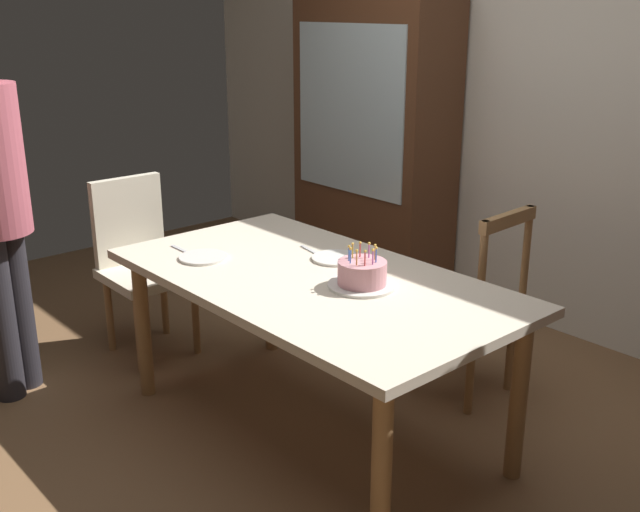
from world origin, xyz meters
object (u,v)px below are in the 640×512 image
Objects in this scene: plate_near_celebrant at (204,257)px; plate_far_side at (336,258)px; chair_upholstered at (140,256)px; dining_table at (312,294)px; chair_spindle_back at (470,305)px; birthday_cake at (362,275)px; china_cabinet at (373,145)px.

plate_far_side is (0.40, 0.44, 0.00)m from plate_near_celebrant.
dining_table is at bearing 5.48° from chair_upholstered.
chair_upholstered is at bearing -174.52° from dining_table.
plate_near_celebrant is at bearing -124.84° from chair_spindle_back.
dining_table is at bearing 24.00° from plate_near_celebrant.
birthday_cake reaches higher than plate_far_side.
plate_far_side is (-0.32, 0.15, -0.04)m from birthday_cake.
birthday_cake is at bearing 7.16° from chair_upholstered.
china_cabinet is at bearing 86.71° from chair_upholstered.
chair_upholstered is at bearing -164.00° from plate_far_side.
dining_table is at bearing -163.78° from birthday_cake.
chair_upholstered is at bearing 173.06° from plate_near_celebrant.
plate_near_celebrant is 0.23× the size of chair_upholstered.
chair_spindle_back is at bearing 74.60° from dining_table.
china_cabinet is at bearing 129.45° from plate_far_side.
chair_upholstered is (-1.52, -0.19, -0.26)m from birthday_cake.
chair_upholstered reaches higher than plate_far_side.
chair_spindle_back is at bearing 31.72° from chair_upholstered.
dining_table is at bearing -105.40° from chair_spindle_back.
plate_far_side is at bearing -117.93° from chair_spindle_back.
plate_near_celebrant is at bearing -158.40° from birthday_cake.
china_cabinet is (-1.41, 0.75, 0.49)m from chair_spindle_back.
birthday_cake is 0.82m from chair_spindle_back.
plate_far_side is at bearing 112.21° from dining_table.
chair_upholstered is 1.74m from china_cabinet.
birthday_cake is 0.29× the size of chair_upholstered.
dining_table is at bearing -52.60° from china_cabinet.
plate_near_celebrant is at bearing -132.58° from plate_far_side.
chair_spindle_back is (0.31, 0.59, -0.29)m from plate_far_side.
chair_spindle_back is 1.78m from chair_upholstered.
birthday_cake is at bearing 21.60° from plate_near_celebrant.
birthday_cake is 0.15× the size of china_cabinet.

